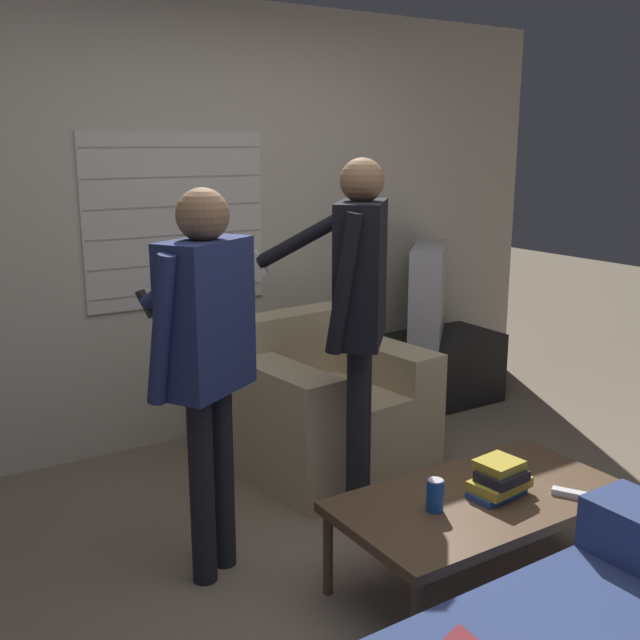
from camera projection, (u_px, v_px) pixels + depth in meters
name	position (u px, v px, depth m)	size (l,w,h in m)	color
ground_plane	(408.00, 592.00, 2.99)	(16.00, 16.00, 0.00)	#7F705B
wall_back	(194.00, 226.00, 4.36)	(5.20, 0.08, 2.55)	beige
armchair_beige	(325.00, 406.00, 4.14)	(1.03, 0.93, 0.82)	#C6B289
coffee_table	(481.00, 503.00, 2.96)	(1.18, 0.62, 0.39)	brown
tv_stand	(425.00, 371.00, 5.08)	(1.05, 0.49, 0.48)	black
tv	(428.00, 292.00, 4.96)	(0.64, 0.65, 0.62)	#B2B2B7
person_left_standing	(205.00, 341.00, 2.91)	(0.50, 0.76, 1.59)	black
person_right_standing	(358.00, 294.00, 3.42)	(0.51, 0.82, 1.69)	black
book_stack	(499.00, 479.00, 2.94)	(0.26, 0.18, 0.14)	#284C89
soda_can	(435.00, 495.00, 2.82)	(0.07, 0.07, 0.13)	#194C9E
spare_remote	(569.00, 493.00, 2.95)	(0.10, 0.13, 0.02)	white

